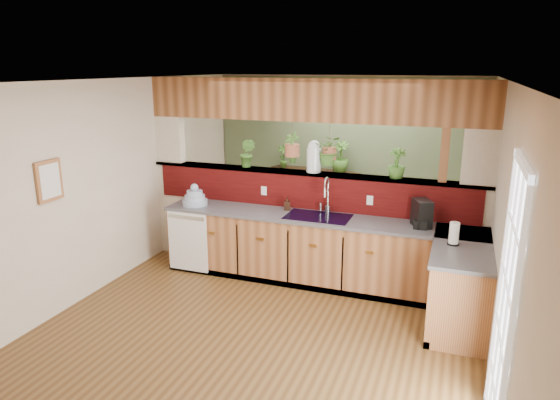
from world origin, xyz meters
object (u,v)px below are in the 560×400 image
(coffee_maker, at_px, (422,214))
(dish_stack, at_px, (195,198))
(faucet, at_px, (327,194))
(shelving_console, at_px, (314,198))
(glass_jar, at_px, (314,156))
(soap_dispenser, at_px, (287,203))
(paper_towel, at_px, (454,234))

(coffee_maker, bearing_deg, dish_stack, 156.83)
(dish_stack, distance_m, coffee_maker, 3.00)
(faucet, distance_m, coffee_maker, 1.21)
(shelving_console, bearing_deg, faucet, -55.45)
(glass_jar, relative_size, shelving_console, 0.27)
(soap_dispenser, relative_size, glass_jar, 0.42)
(coffee_maker, bearing_deg, glass_jar, 141.75)
(coffee_maker, relative_size, glass_jar, 0.78)
(dish_stack, distance_m, shelving_console, 2.59)
(soap_dispenser, relative_size, paper_towel, 0.66)
(paper_towel, relative_size, shelving_console, 0.17)
(coffee_maker, distance_m, paper_towel, 0.64)
(faucet, bearing_deg, paper_towel, -22.15)
(coffee_maker, bearing_deg, shelving_console, 106.63)
(coffee_maker, bearing_deg, faucet, 149.39)
(glass_jar, bearing_deg, soap_dispenser, -142.61)
(soap_dispenser, xyz_separation_m, coffee_maker, (1.73, -0.12, 0.06))
(faucet, relative_size, paper_towel, 1.87)
(dish_stack, height_order, soap_dispenser, dish_stack)
(dish_stack, bearing_deg, paper_towel, -7.31)
(glass_jar, bearing_deg, faucet, -42.34)
(shelving_console, bearing_deg, paper_towel, -35.28)
(dish_stack, bearing_deg, coffee_maker, 1.64)
(paper_towel, xyz_separation_m, shelving_console, (-2.36, 2.76, -0.52))
(paper_towel, relative_size, glass_jar, 0.63)
(faucet, xyz_separation_m, soap_dispenser, (-0.54, -0.00, -0.18))
(soap_dispenser, distance_m, shelving_console, 2.19)
(dish_stack, distance_m, glass_jar, 1.73)
(paper_towel, height_order, shelving_console, paper_towel)
(coffee_maker, relative_size, shelving_console, 0.21)
(coffee_maker, height_order, shelving_console, coffee_maker)
(soap_dispenser, distance_m, coffee_maker, 1.74)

